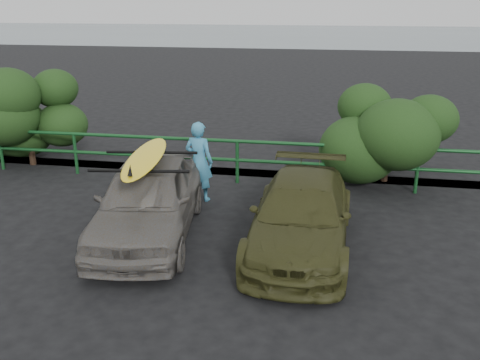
% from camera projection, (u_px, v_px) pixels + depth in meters
% --- Properties ---
extents(ground, '(80.00, 80.00, 0.00)m').
position_uv_depth(ground, '(112.00, 286.00, 7.99)').
color(ground, black).
extents(ocean, '(200.00, 200.00, 0.00)m').
position_uv_depth(ocean, '(311.00, 34.00, 63.92)').
color(ocean, slate).
rests_on(ocean, ground).
extents(guardrail, '(14.00, 0.08, 1.04)m').
position_uv_depth(guardrail, '(195.00, 159.00, 12.49)').
color(guardrail, '#154B20').
rests_on(guardrail, ground).
extents(shrub_left, '(3.20, 2.40, 2.44)m').
position_uv_depth(shrub_left, '(13.00, 119.00, 13.42)').
color(shrub_left, '#1F3E16').
rests_on(shrub_left, ground).
extents(shrub_right, '(3.20, 2.40, 2.06)m').
position_uv_depth(shrub_right, '(417.00, 142.00, 11.96)').
color(shrub_right, '#1F3E16').
rests_on(shrub_right, ground).
extents(sedan, '(2.16, 4.23, 1.38)m').
position_uv_depth(sedan, '(148.00, 200.00, 9.50)').
color(sedan, '#645F59').
rests_on(sedan, ground).
extents(olive_vehicle, '(1.75, 4.10, 1.18)m').
position_uv_depth(olive_vehicle, '(301.00, 215.00, 9.08)').
color(olive_vehicle, '#3A3A1A').
rests_on(olive_vehicle, ground).
extents(man, '(0.69, 0.54, 1.70)m').
position_uv_depth(man, '(199.00, 161.00, 11.19)').
color(man, teal).
rests_on(man, ground).
extents(roof_rack, '(1.82, 1.39, 0.06)m').
position_uv_depth(roof_rack, '(146.00, 161.00, 9.27)').
color(roof_rack, black).
rests_on(roof_rack, sedan).
extents(surfboard, '(0.92, 2.74, 0.08)m').
position_uv_depth(surfboard, '(145.00, 157.00, 9.25)').
color(surfboard, yellow).
rests_on(surfboard, roof_rack).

